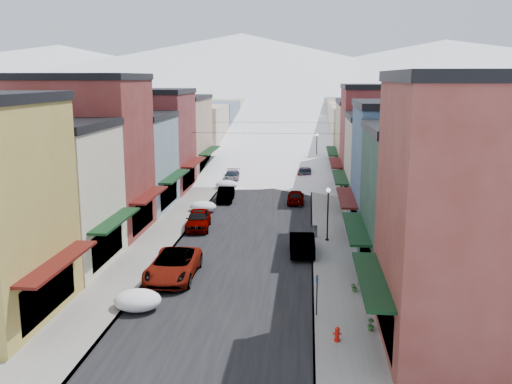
% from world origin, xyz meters
% --- Properties ---
extents(ground, '(600.00, 600.00, 0.00)m').
position_xyz_m(ground, '(0.00, 0.00, 0.00)').
color(ground, gray).
rests_on(ground, ground).
extents(road, '(10.00, 160.00, 0.01)m').
position_xyz_m(road, '(0.00, 60.00, 0.01)').
color(road, black).
rests_on(road, ground).
extents(sidewalk_left, '(3.20, 160.00, 0.15)m').
position_xyz_m(sidewalk_left, '(-6.60, 60.00, 0.07)').
color(sidewalk_left, gray).
rests_on(sidewalk_left, ground).
extents(sidewalk_right, '(3.20, 160.00, 0.15)m').
position_xyz_m(sidewalk_right, '(6.60, 60.00, 0.07)').
color(sidewalk_right, gray).
rests_on(sidewalk_right, ground).
extents(curb_left, '(0.10, 160.00, 0.15)m').
position_xyz_m(curb_left, '(-5.05, 60.00, 0.07)').
color(curb_left, slate).
rests_on(curb_left, ground).
extents(curb_right, '(0.10, 160.00, 0.15)m').
position_xyz_m(curb_right, '(5.05, 60.00, 0.07)').
color(curb_right, slate).
rests_on(curb_right, ground).
extents(bldg_l_cream, '(11.30, 8.20, 9.50)m').
position_xyz_m(bldg_l_cream, '(-13.19, 12.50, 4.76)').
color(bldg_l_cream, beige).
rests_on(bldg_l_cream, ground).
extents(bldg_l_brick_near, '(12.30, 8.20, 12.50)m').
position_xyz_m(bldg_l_brick_near, '(-13.69, 20.50, 6.26)').
color(bldg_l_brick_near, maroon).
rests_on(bldg_l_brick_near, ground).
extents(bldg_l_grayblue, '(11.30, 9.20, 9.00)m').
position_xyz_m(bldg_l_grayblue, '(-13.19, 29.00, 4.51)').
color(bldg_l_grayblue, gray).
rests_on(bldg_l_grayblue, ground).
extents(bldg_l_brick_far, '(13.30, 9.20, 11.00)m').
position_xyz_m(bldg_l_brick_far, '(-14.19, 38.00, 5.51)').
color(bldg_l_brick_far, maroon).
rests_on(bldg_l_brick_far, ground).
extents(bldg_l_tan, '(11.30, 11.20, 10.00)m').
position_xyz_m(bldg_l_tan, '(-13.19, 48.00, 5.01)').
color(bldg_l_tan, tan).
rests_on(bldg_l_tan, ground).
extents(bldg_r_green, '(11.30, 9.20, 9.50)m').
position_xyz_m(bldg_r_green, '(13.19, 12.00, 4.76)').
color(bldg_r_green, '#1D3C2D').
rests_on(bldg_r_green, ground).
extents(bldg_r_blue, '(11.30, 9.20, 10.50)m').
position_xyz_m(bldg_r_blue, '(13.19, 21.00, 5.26)').
color(bldg_r_blue, '#36567B').
rests_on(bldg_r_blue, ground).
extents(bldg_r_cream, '(12.30, 9.20, 9.00)m').
position_xyz_m(bldg_r_cream, '(13.69, 30.00, 4.51)').
color(bldg_r_cream, beige).
rests_on(bldg_r_cream, ground).
extents(bldg_r_brick_far, '(13.30, 9.20, 11.50)m').
position_xyz_m(bldg_r_brick_far, '(14.19, 39.00, 5.76)').
color(bldg_r_brick_far, maroon).
rests_on(bldg_r_brick_far, ground).
extents(bldg_r_tan, '(11.30, 11.20, 9.50)m').
position_xyz_m(bldg_r_tan, '(13.19, 49.00, 4.76)').
color(bldg_r_tan, tan).
rests_on(bldg_r_tan, ground).
extents(distant_blocks, '(34.00, 55.00, 8.00)m').
position_xyz_m(distant_blocks, '(0.00, 83.00, 4.00)').
color(distant_blocks, gray).
rests_on(distant_blocks, ground).
extents(mountain_ridge, '(670.00, 340.00, 34.00)m').
position_xyz_m(mountain_ridge, '(-19.47, 277.18, 14.36)').
color(mountain_ridge, silver).
rests_on(mountain_ridge, ground).
extents(overhead_cables, '(16.40, 15.04, 0.04)m').
position_xyz_m(overhead_cables, '(0.00, 47.50, 6.20)').
color(overhead_cables, black).
rests_on(overhead_cables, ground).
extents(car_white_suv, '(2.89, 6.11, 1.69)m').
position_xyz_m(car_white_suv, '(-3.53, 10.91, 0.84)').
color(car_white_suv, white).
rests_on(car_white_suv, ground).
extents(car_silver_sedan, '(2.36, 4.88, 1.60)m').
position_xyz_m(car_silver_sedan, '(-4.22, 22.58, 0.80)').
color(car_silver_sedan, '#A0A3A8').
rests_on(car_silver_sedan, ground).
extents(car_dark_hatch, '(1.66, 4.28, 1.39)m').
position_xyz_m(car_dark_hatch, '(-3.50, 33.26, 0.70)').
color(car_dark_hatch, black).
rests_on(car_dark_hatch, ground).
extents(car_silver_wagon, '(2.09, 4.73, 1.35)m').
position_xyz_m(car_silver_wagon, '(-4.30, 43.91, 0.68)').
color(car_silver_wagon, '#9EA0A5').
rests_on(car_silver_wagon, ground).
extents(car_green_sedan, '(1.92, 4.87, 1.58)m').
position_xyz_m(car_green_sedan, '(4.30, 16.67, 0.79)').
color(car_green_sedan, black).
rests_on(car_green_sedan, ground).
extents(car_gray_suv, '(1.67, 4.07, 1.38)m').
position_xyz_m(car_gray_suv, '(3.50, 32.94, 0.69)').
color(car_gray_suv, gray).
rests_on(car_gray_suv, ground).
extents(car_black_sedan, '(2.09, 4.93, 1.42)m').
position_xyz_m(car_black_sedan, '(4.30, 47.14, 0.71)').
color(car_black_sedan, black).
rests_on(car_black_sedan, ground).
extents(car_lane_silver, '(1.59, 3.91, 1.33)m').
position_xyz_m(car_lane_silver, '(-0.60, 53.54, 0.67)').
color(car_lane_silver, gray).
rests_on(car_lane_silver, ground).
extents(car_lane_white, '(3.27, 6.23, 1.67)m').
position_xyz_m(car_lane_white, '(1.19, 68.98, 0.84)').
color(car_lane_white, silver).
rests_on(car_lane_white, ground).
extents(fire_hydrant, '(0.41, 0.31, 0.70)m').
position_xyz_m(fire_hydrant, '(6.12, 2.91, 0.47)').
color(fire_hydrant, red).
rests_on(fire_hydrant, sidewalk_right).
extents(parking_sign, '(0.10, 0.29, 2.18)m').
position_xyz_m(parking_sign, '(5.20, 5.78, 1.43)').
color(parking_sign, black).
rests_on(parking_sign, sidewalk_right).
extents(trash_can, '(0.51, 0.51, 0.86)m').
position_xyz_m(trash_can, '(5.20, 20.61, 0.59)').
color(trash_can, slate).
rests_on(trash_can, sidewalk_right).
extents(streetlamp_near, '(0.33, 0.33, 4.01)m').
position_xyz_m(streetlamp_near, '(6.17, 19.72, 2.68)').
color(streetlamp_near, black).
rests_on(streetlamp_near, sidewalk_right).
extents(streetlamp_far, '(0.39, 0.39, 4.67)m').
position_xyz_m(streetlamp_far, '(5.79, 55.00, 3.10)').
color(streetlamp_far, black).
rests_on(streetlamp_far, sidewalk_right).
extents(planter_near, '(0.61, 0.57, 0.55)m').
position_xyz_m(planter_near, '(7.42, 9.34, 0.42)').
color(planter_near, '#406F32').
rests_on(planter_near, sidewalk_right).
extents(planter_far, '(0.41, 0.41, 0.60)m').
position_xyz_m(planter_far, '(7.80, 4.21, 0.45)').
color(planter_far, '#315D2A').
rests_on(planter_far, sidewalk_right).
extents(snow_pile_near, '(2.55, 2.77, 1.08)m').
position_xyz_m(snow_pile_near, '(-4.28, 6.04, 0.51)').
color(snow_pile_near, white).
rests_on(snow_pile_near, ground).
extents(snow_pile_mid, '(2.43, 2.70, 1.03)m').
position_xyz_m(snow_pile_mid, '(-4.88, 28.52, 0.49)').
color(snow_pile_mid, white).
rests_on(snow_pile_mid, ground).
extents(snow_pile_far, '(2.43, 2.69, 1.03)m').
position_xyz_m(snow_pile_far, '(-4.28, 39.52, 0.49)').
color(snow_pile_far, white).
rests_on(snow_pile_far, ground).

